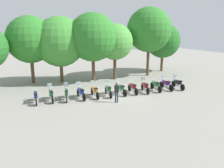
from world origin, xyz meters
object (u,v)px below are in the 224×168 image
at_px(motorcycle_7, 133,88).
at_px(motorcycle_8, 145,87).
at_px(motorcycle_11, 178,84).
at_px(person_0, 117,91).
at_px(tree_5, 149,30).
at_px(tree_2, 60,42).
at_px(tree_6, 163,41).
at_px(motorcycle_0, 36,97).
at_px(motorcycle_3, 81,93).
at_px(motorcycle_2, 66,94).
at_px(motorcycle_4, 95,91).
at_px(tree_1, 30,40).
at_px(motorcycle_5, 108,90).
at_px(tree_3, 93,37).
at_px(motorcycle_1, 51,95).
at_px(motorcycle_9, 156,86).
at_px(tree_4, 115,42).
at_px(motorcycle_6, 120,89).
at_px(motorcycle_10, 166,84).

relative_size(motorcycle_7, motorcycle_8, 1.01).
relative_size(motorcycle_8, motorcycle_11, 0.99).
bearing_deg(person_0, tree_5, 2.97).
bearing_deg(person_0, tree_2, 62.60).
xyz_separation_m(person_0, tree_6, (11.78, 10.48, 3.25)).
height_order(motorcycle_0, motorcycle_3, motorcycle_3).
bearing_deg(tree_2, motorcycle_8, -49.48).
distance_m(motorcycle_2, motorcycle_4, 2.45).
bearing_deg(tree_1, tree_5, -5.74).
xyz_separation_m(motorcycle_7, person_0, (-2.54, -1.94, 0.47)).
distance_m(motorcycle_5, tree_3, 7.35).
bearing_deg(person_0, tree_1, 76.34).
bearing_deg(motorcycle_1, tree_5, -63.57).
bearing_deg(motorcycle_9, motorcycle_1, 91.40).
relative_size(motorcycle_1, motorcycle_2, 1.01).
bearing_deg(motorcycle_7, motorcycle_4, 91.48).
height_order(motorcycle_3, motorcycle_9, motorcycle_3).
distance_m(motorcycle_2, motorcycle_7, 6.13).
distance_m(motorcycle_5, person_0, 2.06).
height_order(motorcycle_7, tree_5, tree_5).
xyz_separation_m(motorcycle_2, tree_1, (-2.00, 7.57, 4.20)).
xyz_separation_m(motorcycle_5, tree_4, (3.39, 6.14, 3.85)).
bearing_deg(motorcycle_0, person_0, -109.33).
distance_m(motorcycle_6, motorcycle_11, 6.14).
bearing_deg(motorcycle_4, motorcycle_5, -94.81).
bearing_deg(tree_1, tree_6, 1.82).
height_order(motorcycle_2, motorcycle_3, same).
bearing_deg(tree_3, person_0, -95.26).
bearing_deg(motorcycle_2, tree_5, -50.80).
xyz_separation_m(motorcycle_8, motorcycle_11, (3.67, -0.21, 0.00)).
distance_m(motorcycle_4, motorcycle_10, 7.35).
height_order(motorcycle_1, tree_3, tree_3).
distance_m(motorcycle_7, tree_6, 13.12).
bearing_deg(tree_3, motorcycle_4, -108.05).
relative_size(motorcycle_10, tree_4, 0.34).
xyz_separation_m(tree_2, tree_3, (3.29, -1.37, 0.48)).
xyz_separation_m(motorcycle_9, motorcycle_11, (2.45, -0.22, 0.01)).
bearing_deg(tree_1, person_0, -60.67).
bearing_deg(motorcycle_10, motorcycle_8, 90.06).
relative_size(motorcycle_0, person_0, 1.31).
height_order(motorcycle_10, tree_6, tree_6).
xyz_separation_m(person_0, tree_5, (8.26, 8.54, 4.73)).
bearing_deg(motorcycle_10, motorcycle_4, 87.22).
xyz_separation_m(motorcycle_9, tree_4, (-1.50, 6.35, 3.86)).
xyz_separation_m(motorcycle_5, person_0, (-0.09, -2.01, 0.46)).
bearing_deg(tree_2, motorcycle_5, -69.71).
bearing_deg(tree_6, tree_3, -166.59).
bearing_deg(motorcycle_8, tree_5, -21.48).
bearing_deg(motorcycle_9, motorcycle_5, 93.46).
relative_size(motorcycle_9, tree_3, 0.29).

